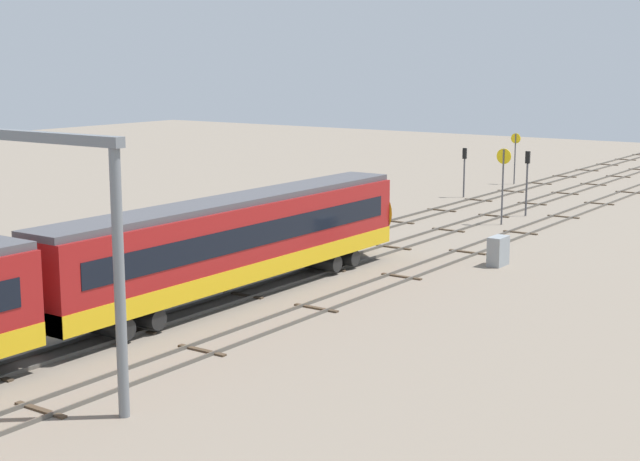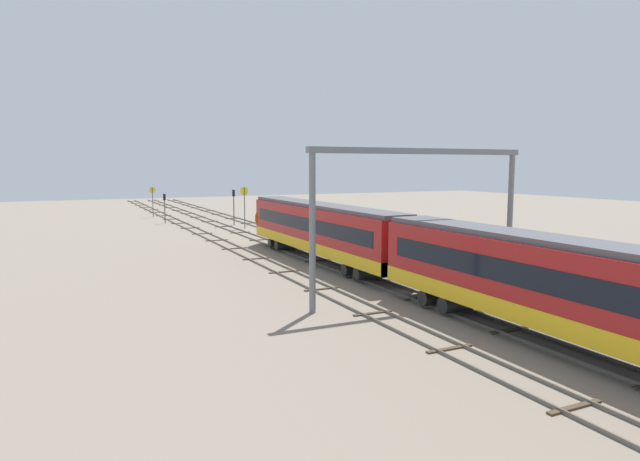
% 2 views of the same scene
% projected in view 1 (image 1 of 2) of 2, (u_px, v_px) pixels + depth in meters
% --- Properties ---
extents(ground_plane, '(198.80, 198.80, 0.00)m').
position_uv_depth(ground_plane, '(243.00, 296.00, 46.62)').
color(ground_plane, gray).
extents(track_near_foreground, '(182.80, 2.40, 0.16)m').
position_uv_depth(track_near_foreground, '(316.00, 307.00, 44.12)').
color(track_near_foreground, '#59544C').
rests_on(track_near_foreground, ground).
extents(track_with_train, '(182.80, 2.40, 0.16)m').
position_uv_depth(track_with_train, '(243.00, 294.00, 46.60)').
color(track_with_train, '#59544C').
rests_on(track_with_train, ground).
extents(track_middle, '(182.80, 2.40, 0.16)m').
position_uv_depth(track_middle, '(177.00, 282.00, 49.09)').
color(track_middle, '#59544C').
rests_on(track_middle, ground).
extents(speed_sign_mid_trackside, '(0.14, 1.08, 5.38)m').
position_uv_depth(speed_sign_mid_trackside, '(503.00, 174.00, 66.01)').
color(speed_sign_mid_trackside, '#4C4C51').
rests_on(speed_sign_mid_trackside, ground).
extents(speed_sign_far_trackside, '(0.14, 0.94, 4.74)m').
position_uv_depth(speed_sign_far_trackside, '(515.00, 151.00, 87.86)').
color(speed_sign_far_trackside, '#4C4C51').
rests_on(speed_sign_far_trackside, ground).
extents(signal_light_trackside_approach, '(0.31, 0.32, 4.83)m').
position_uv_depth(signal_light_trackside_approach, '(527.00, 174.00, 69.78)').
color(signal_light_trackside_approach, '#4C4C51').
rests_on(signal_light_trackside_approach, ground).
extents(signal_light_trackside_departure, '(0.31, 0.32, 4.17)m').
position_uv_depth(signal_light_trackside_departure, '(464.00, 165.00, 79.42)').
color(signal_light_trackside_departure, '#4C4C51').
rests_on(signal_light_trackside_departure, ground).
extents(relay_cabinet, '(1.44, 0.78, 1.67)m').
position_uv_depth(relay_cabinet, '(498.00, 251.00, 53.29)').
color(relay_cabinet, gray).
rests_on(relay_cabinet, ground).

